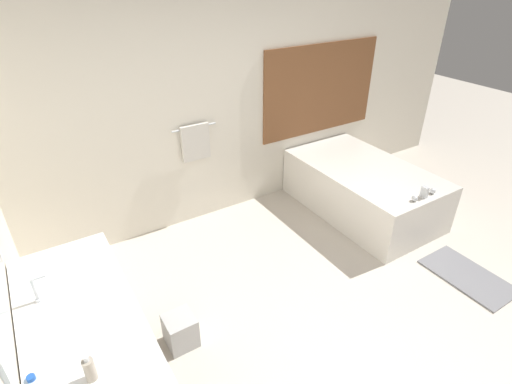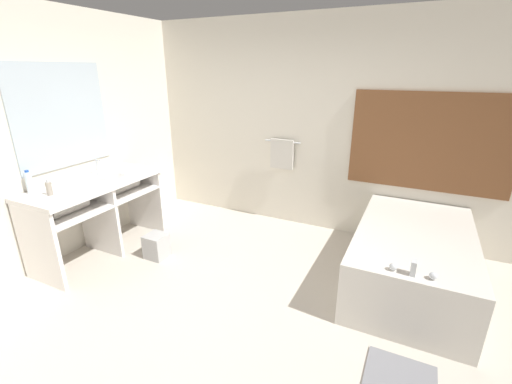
{
  "view_description": "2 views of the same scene",
  "coord_description": "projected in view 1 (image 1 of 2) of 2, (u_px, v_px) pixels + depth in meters",
  "views": [
    {
      "loc": [
        -1.85,
        -1.56,
        2.69
      ],
      "look_at": [
        -0.2,
        1.08,
        0.86
      ],
      "focal_mm": 28.0,
      "sensor_mm": 36.0,
      "label": 1
    },
    {
      "loc": [
        1.34,
        -2.04,
        2.07
      ],
      "look_at": [
        -0.19,
        1.13,
        0.79
      ],
      "focal_mm": 24.0,
      "sensor_mm": 36.0,
      "label": 2
    }
  ],
  "objects": [
    {
      "name": "bathtub",
      "position": [
        363.0,
        187.0,
        4.79
      ],
      "size": [
        1.05,
        1.8,
        0.71
      ],
      "color": "silver",
      "rests_on": "ground_plane"
    },
    {
      "name": "waste_bin",
      "position": [
        181.0,
        331.0,
        3.17
      ],
      "size": [
        0.23,
        0.23,
        0.28
      ],
      "color": "#B2B2B2",
      "rests_on": "ground_plane"
    },
    {
      "name": "bath_mat",
      "position": [
        468.0,
        276.0,
        3.9
      ],
      "size": [
        0.48,
        0.82,
        0.02
      ],
      "color": "slate",
      "rests_on": "ground_plane"
    },
    {
      "name": "sink_faucet",
      "position": [
        36.0,
        290.0,
        2.4
      ],
      "size": [
        0.09,
        0.04,
        0.18
      ],
      "color": "silver",
      "rests_on": "vanity_counter"
    },
    {
      "name": "ground_plane",
      "position": [
        344.0,
        329.0,
        3.35
      ],
      "size": [
        16.0,
        16.0,
        0.0
      ],
      "primitive_type": "plane",
      "color": "beige",
      "rests_on": "ground"
    },
    {
      "name": "wall_back_with_blinds",
      "position": [
        220.0,
        102.0,
        4.32
      ],
      "size": [
        7.4,
        0.13,
        2.7
      ],
      "color": "silver",
      "rests_on": "ground_plane"
    },
    {
      "name": "vanity_counter",
      "position": [
        86.0,
        337.0,
        2.49
      ],
      "size": [
        0.66,
        1.49,
        0.88
      ],
      "color": "white",
      "rests_on": "ground_plane"
    },
    {
      "name": "soap_dispenser",
      "position": [
        90.0,
        369.0,
        1.96
      ],
      "size": [
        0.06,
        0.06,
        0.16
      ],
      "color": "gray",
      "rests_on": "vanity_counter"
    }
  ]
}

